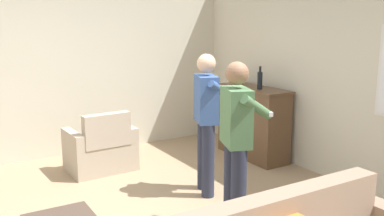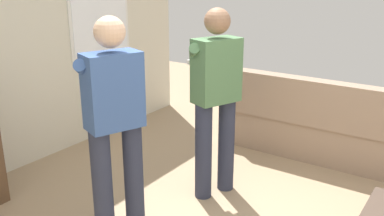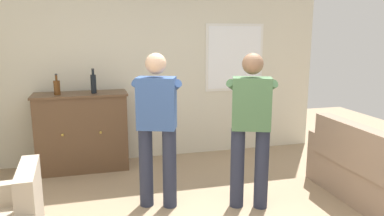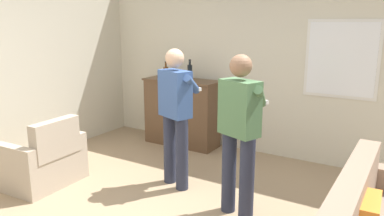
{
  "view_description": "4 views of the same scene",
  "coord_description": "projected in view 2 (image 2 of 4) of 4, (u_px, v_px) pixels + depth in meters",
  "views": [
    {
      "loc": [
        3.86,
        -1.74,
        2.04
      ],
      "look_at": [
        0.17,
        0.48,
        1.17
      ],
      "focal_mm": 40.0,
      "sensor_mm": 36.0,
      "label": 1
    },
    {
      "loc": [
        -2.35,
        -1.17,
        1.98
      ],
      "look_at": [
        0.09,
        0.49,
        1.01
      ],
      "focal_mm": 40.0,
      "sensor_mm": 36.0,
      "label": 2
    },
    {
      "loc": [
        -0.89,
        -2.89,
        1.89
      ],
      "look_at": [
        0.04,
        0.61,
        1.15
      ],
      "focal_mm": 35.0,
      "sensor_mm": 36.0,
      "label": 3
    },
    {
      "loc": [
        2.18,
        -2.63,
        1.99
      ],
      "look_at": [
        0.2,
        0.57,
        1.11
      ],
      "focal_mm": 35.0,
      "sensor_mm": 36.0,
      "label": 4
    }
  ],
  "objects": [
    {
      "name": "wall_back_with_window",
      "position": [
        2.0,
        32.0,
        4.1
      ],
      "size": [
        5.2,
        0.15,
        2.8
      ],
      "color": "beige",
      "rests_on": "ground"
    },
    {
      "name": "couch",
      "position": [
        326.0,
        129.0,
        4.58
      ],
      "size": [
        0.57,
        2.38,
        0.9
      ],
      "color": "gray",
      "rests_on": "ground"
    },
    {
      "name": "person_standing_left",
      "position": [
        114.0,
        119.0,
        3.1
      ],
      "size": [
        0.52,
        0.52,
        1.68
      ],
      "color": "#282D42",
      "rests_on": "ground"
    },
    {
      "name": "person_standing_right",
      "position": [
        215.0,
        95.0,
        3.7
      ],
      "size": [
        0.52,
        0.52,
        1.68
      ],
      "color": "#282D42",
      "rests_on": "ground"
    }
  ]
}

